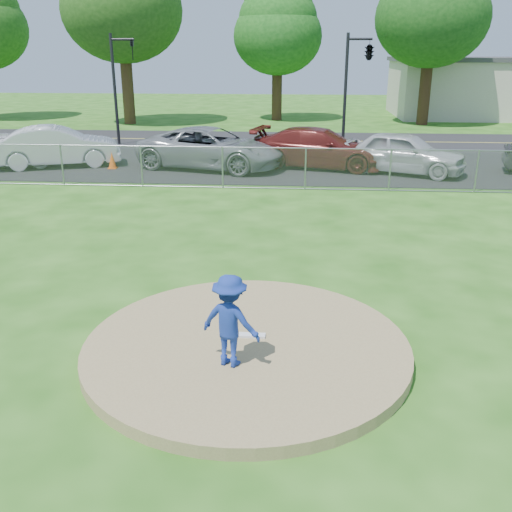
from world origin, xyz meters
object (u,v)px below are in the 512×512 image
(parked_car_gray, at_px, (211,148))
(parked_car_darkred, at_px, (319,148))
(parked_car_pearl, at_px, (404,153))
(pitcher, at_px, (230,321))
(traffic_signal_left, at_px, (118,79))
(traffic_cone, at_px, (112,160))
(tree_right, at_px, (433,2))
(traffic_signal_center, at_px, (367,54))
(tree_center, at_px, (278,24))
(parked_car_silver, at_px, (5,149))
(commercial_building, at_px, (503,87))
(parked_car_white, at_px, (58,146))

(parked_car_gray, xyz_separation_m, parked_car_darkred, (4.61, 0.52, -0.03))
(parked_car_pearl, bearing_deg, pitcher, -175.20)
(traffic_signal_left, distance_m, parked_car_gray, 8.90)
(traffic_signal_left, xyz_separation_m, traffic_cone, (1.57, -6.72, -3.01))
(traffic_cone, distance_m, parked_car_pearl, 12.20)
(tree_right, relative_size, traffic_signal_center, 2.08)
(tree_center, distance_m, parked_car_silver, 22.44)
(commercial_building, relative_size, traffic_signal_left, 2.93)
(parked_car_white, bearing_deg, commercial_building, -68.65)
(traffic_signal_left, distance_m, parked_car_pearl, 15.53)
(parked_car_darkred, xyz_separation_m, parked_car_pearl, (3.38, -0.97, 0.01))
(traffic_signal_center, height_order, parked_car_pearl, traffic_signal_center)
(commercial_building, bearing_deg, pitcher, -112.68)
(tree_center, distance_m, parked_car_white, 21.10)
(tree_center, height_order, parked_car_pearl, tree_center)
(tree_right, height_order, traffic_signal_left, tree_right)
(tree_center, xyz_separation_m, pitcher, (0.82, -34.71, -5.54))
(parked_car_darkred, bearing_deg, pitcher, -172.06)
(tree_center, distance_m, tree_right, 10.27)
(parked_car_white, height_order, parked_car_gray, parked_car_white)
(parked_car_silver, relative_size, parked_car_white, 0.86)
(tree_right, relative_size, parked_car_pearl, 2.36)
(commercial_building, xyz_separation_m, traffic_cone, (-23.19, -22.72, -1.80))
(parked_car_darkred, bearing_deg, commercial_building, -19.49)
(parked_car_pearl, bearing_deg, commercial_building, -3.07)
(traffic_cone, bearing_deg, parked_car_silver, -178.99)
(tree_center, distance_m, parked_car_darkred, 18.83)
(pitcher, height_order, parked_car_white, parked_car_white)
(parked_car_gray, height_order, parked_car_darkred, parked_car_gray)
(parked_car_white, bearing_deg, parked_car_silver, 80.37)
(tree_center, xyz_separation_m, parked_car_pearl, (5.99, -18.74, -5.62))
(traffic_cone, relative_size, parked_car_darkred, 0.12)
(tree_center, xyz_separation_m, parked_car_white, (-8.65, -18.41, -5.60))
(pitcher, xyz_separation_m, traffic_cone, (-7.02, 15.98, -0.58))
(traffic_signal_center, bearing_deg, parked_car_darkred, -112.21)
(tree_right, height_order, parked_car_silver, tree_right)
(traffic_signal_center, bearing_deg, commercial_building, 53.06)
(tree_center, relative_size, parked_car_white, 1.89)
(traffic_signal_center, xyz_separation_m, parked_car_white, (-13.62, -6.41, -3.74))
(tree_center, relative_size, tree_right, 0.85)
(commercial_building, distance_m, parked_car_white, 34.09)
(commercial_building, distance_m, traffic_cone, 32.52)
(traffic_cone, bearing_deg, parked_car_gray, 5.77)
(traffic_cone, height_order, parked_car_white, parked_car_white)
(traffic_signal_left, bearing_deg, traffic_cone, -76.86)
(tree_right, bearing_deg, parked_car_pearl, -103.45)
(pitcher, xyz_separation_m, parked_car_white, (-9.47, 16.29, -0.06))
(traffic_signal_left, height_order, parked_car_gray, traffic_signal_left)
(traffic_signal_left, xyz_separation_m, parked_car_pearl, (13.76, -6.74, -2.51))
(commercial_building, relative_size, parked_car_darkred, 2.86)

